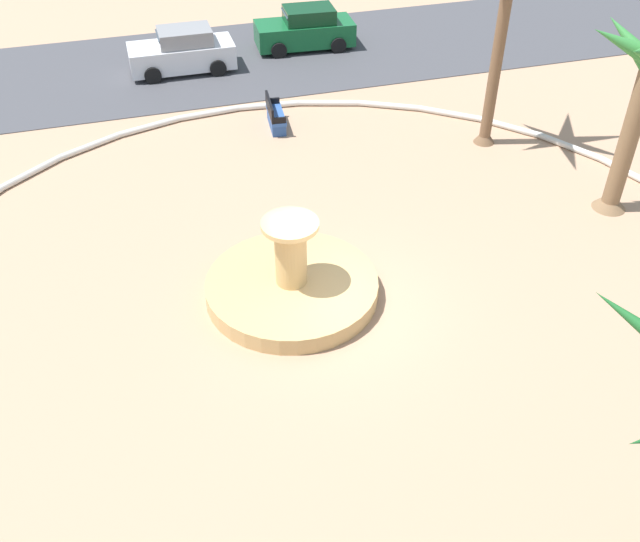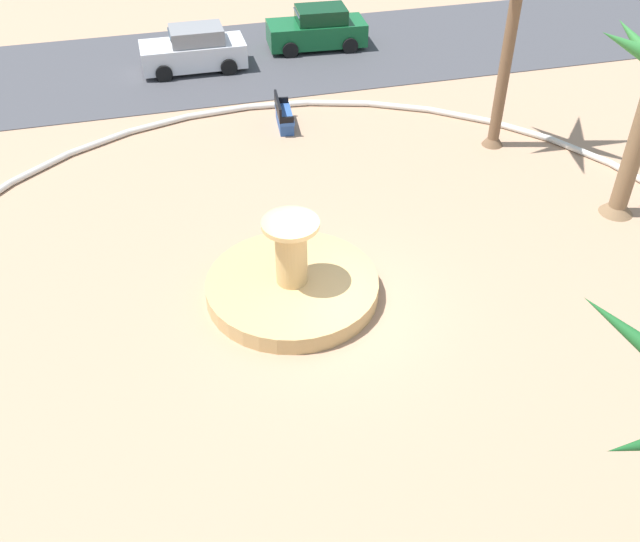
% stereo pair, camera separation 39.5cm
% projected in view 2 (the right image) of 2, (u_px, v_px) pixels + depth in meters
% --- Properties ---
extents(ground_plane, '(80.00, 80.00, 0.00)m').
position_uv_depth(ground_plane, '(332.00, 307.00, 17.12)').
color(ground_plane, tan).
extents(plaza_curb, '(22.24, 22.24, 0.20)m').
position_uv_depth(plaza_curb, '(332.00, 304.00, 17.06)').
color(plaza_curb, silver).
rests_on(plaza_curb, ground).
extents(street_asphalt, '(48.00, 8.00, 0.03)m').
position_uv_depth(street_asphalt, '(228.00, 61.00, 28.86)').
color(street_asphalt, '#424247').
rests_on(street_asphalt, ground).
extents(fountain, '(4.18, 4.18, 2.15)m').
position_uv_depth(fountain, '(292.00, 285.00, 17.31)').
color(fountain, tan).
rests_on(fountain, ground).
extents(bench_north, '(0.66, 1.64, 1.00)m').
position_uv_depth(bench_north, '(284.00, 117.00, 24.23)').
color(bench_north, '#335BA8').
rests_on(bench_north, ground).
extents(parked_car_leftmost, '(4.01, 1.95, 1.67)m').
position_uv_depth(parked_car_leftmost, '(194.00, 50.00, 27.76)').
color(parked_car_leftmost, silver).
rests_on(parked_car_leftmost, ground).
extents(parked_car_second, '(4.10, 2.12, 1.67)m').
position_uv_depth(parked_car_second, '(317.00, 29.00, 29.54)').
color(parked_car_second, '#145B2D').
rests_on(parked_car_second, ground).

